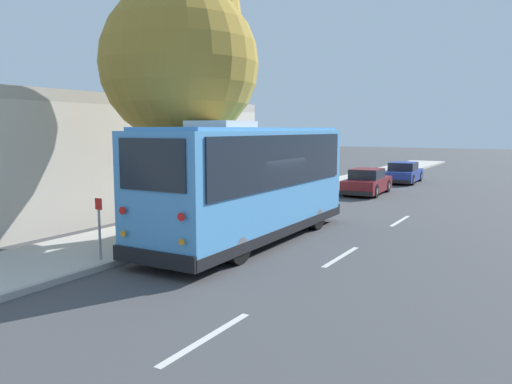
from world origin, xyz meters
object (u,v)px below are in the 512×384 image
(sign_post_far, at_px, (155,215))
(fire_hydrant, at_px, (278,197))
(street_tree, at_px, (182,54))
(sign_post_near, at_px, (99,228))
(shuttle_bus, at_px, (251,178))
(parked_sedan_blue, at_px, (403,173))
(parked_sedan_maroon, at_px, (367,182))

(sign_post_far, bearing_deg, fire_hydrant, 1.93)
(sign_post_far, distance_m, fire_hydrant, 7.85)
(street_tree, height_order, sign_post_near, street_tree)
(shuttle_bus, distance_m, sign_post_far, 3.01)
(parked_sedan_blue, xyz_separation_m, fire_hydrant, (-13.44, 1.78, -0.05))
(parked_sedan_blue, distance_m, fire_hydrant, 13.56)
(parked_sedan_blue, bearing_deg, sign_post_far, 172.92)
(parked_sedan_blue, bearing_deg, sign_post_near, 173.27)
(parked_sedan_blue, relative_size, sign_post_far, 2.82)
(sign_post_near, distance_m, fire_hydrant, 9.87)
(shuttle_bus, relative_size, sign_post_far, 5.67)
(sign_post_near, bearing_deg, shuttle_bus, -22.47)
(sign_post_near, relative_size, sign_post_far, 0.97)
(sign_post_far, bearing_deg, parked_sedan_maroon, -5.22)
(street_tree, height_order, sign_post_far, street_tree)
(shuttle_bus, relative_size, fire_hydrant, 11.01)
(street_tree, distance_m, fire_hydrant, 7.82)
(shuttle_bus, relative_size, parked_sedan_maroon, 2.08)
(street_tree, xyz_separation_m, sign_post_near, (-3.90, -0.46, -4.68))
(shuttle_bus, bearing_deg, sign_post_near, 156.65)
(fire_hydrant, bearing_deg, sign_post_near, -178.46)
(shuttle_bus, relative_size, sign_post_near, 5.83)
(parked_sedan_maroon, relative_size, fire_hydrant, 5.28)
(fire_hydrant, bearing_deg, parked_sedan_maroon, -13.26)
(shuttle_bus, bearing_deg, sign_post_far, 140.94)
(parked_sedan_maroon, distance_m, fire_hydrant, 6.98)
(shuttle_bus, height_order, parked_sedan_blue, shuttle_bus)
(shuttle_bus, height_order, fire_hydrant, shuttle_bus)
(street_tree, xyz_separation_m, sign_post_far, (-1.88, -0.46, -4.66))
(parked_sedan_maroon, height_order, sign_post_near, sign_post_near)
(shuttle_bus, distance_m, parked_sedan_blue, 19.08)
(parked_sedan_blue, distance_m, street_tree, 20.13)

